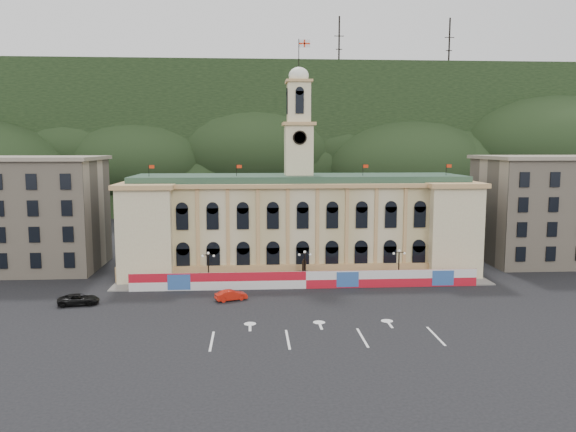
{
  "coord_description": "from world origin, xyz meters",
  "views": [
    {
      "loc": [
        -7.78,
        -63.11,
        20.44
      ],
      "look_at": [
        -2.38,
        18.0,
        10.13
      ],
      "focal_mm": 35.0,
      "sensor_mm": 36.0,
      "label": 1
    }
  ],
  "objects": [
    {
      "name": "lamp_right",
      "position": [
        14.0,
        17.0,
        3.07
      ],
      "size": [
        1.96,
        0.44,
        5.15
      ],
      "color": "black",
      "rests_on": "ground"
    },
    {
      "name": "ground",
      "position": [
        0.0,
        0.0,
        0.0
      ],
      "size": [
        260.0,
        260.0,
        0.0
      ],
      "primitive_type": "plane",
      "color": "black",
      "rests_on": "ground"
    },
    {
      "name": "city_hall",
      "position": [
        0.0,
        27.63,
        7.85
      ],
      "size": [
        56.2,
        17.6,
        37.1
      ],
      "color": "beige",
      "rests_on": "ground"
    },
    {
      "name": "red_sedan",
      "position": [
        -10.5,
        9.51,
        0.7
      ],
      "size": [
        4.29,
        5.21,
        1.39
      ],
      "primitive_type": "imported",
      "rotation": [
        0.0,
        0.0,
        1.93
      ],
      "color": "red",
      "rests_on": "ground"
    },
    {
      "name": "black_suv",
      "position": [
        -30.0,
        8.69,
        0.71
      ],
      "size": [
        3.81,
        5.79,
        1.42
      ],
      "primitive_type": "imported",
      "rotation": [
        0.0,
        0.0,
        1.71
      ],
      "color": "black",
      "rests_on": "ground"
    },
    {
      "name": "hill_ridge",
      "position": [
        0.03,
        121.99,
        19.48
      ],
      "size": [
        230.0,
        80.0,
        64.0
      ],
      "color": "black",
      "rests_on": "ground"
    },
    {
      "name": "lamp_center",
      "position": [
        0.0,
        17.0,
        3.07
      ],
      "size": [
        1.96,
        0.44,
        5.15
      ],
      "color": "black",
      "rests_on": "ground"
    },
    {
      "name": "lane_markings",
      "position": [
        0.0,
        -5.0,
        0.0
      ],
      "size": [
        26.0,
        10.0,
        0.02
      ],
      "primitive_type": null,
      "color": "white",
      "rests_on": "ground"
    },
    {
      "name": "statue",
      "position": [
        0.0,
        18.0,
        1.19
      ],
      "size": [
        1.4,
        1.4,
        3.72
      ],
      "color": "#595651",
      "rests_on": "ground"
    },
    {
      "name": "lamp_left",
      "position": [
        -14.0,
        17.0,
        3.07
      ],
      "size": [
        1.96,
        0.44,
        5.15
      ],
      "color": "black",
      "rests_on": "ground"
    },
    {
      "name": "side_building_left",
      "position": [
        -43.0,
        30.93,
        9.33
      ],
      "size": [
        21.0,
        17.0,
        18.6
      ],
      "color": "#B5A48C",
      "rests_on": "ground"
    },
    {
      "name": "pavement",
      "position": [
        0.0,
        17.75,
        0.08
      ],
      "size": [
        56.0,
        5.5,
        0.16
      ],
      "primitive_type": "cube",
      "color": "slate",
      "rests_on": "ground"
    },
    {
      "name": "side_building_right",
      "position": [
        43.0,
        30.93,
        9.33
      ],
      "size": [
        21.0,
        17.0,
        18.6
      ],
      "color": "#B5A48C",
      "rests_on": "ground"
    },
    {
      "name": "hoarding_fence",
      "position": [
        0.06,
        15.07,
        1.25
      ],
      "size": [
        50.0,
        0.44,
        2.5
      ],
      "color": "red",
      "rests_on": "ground"
    }
  ]
}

